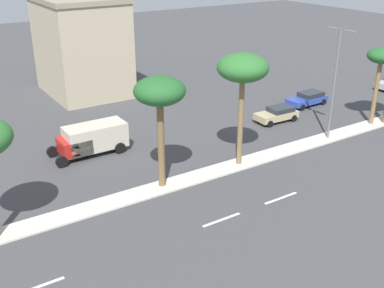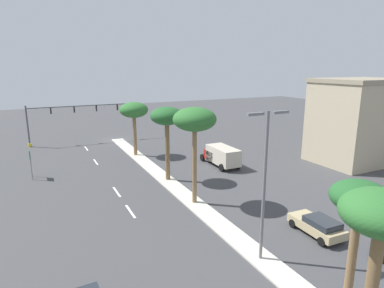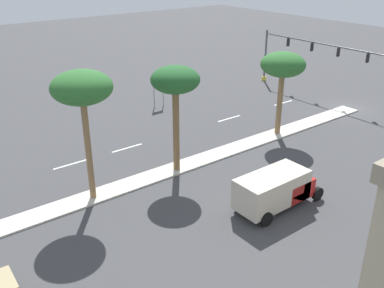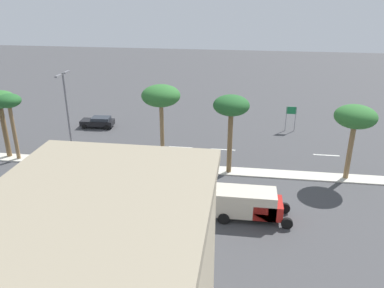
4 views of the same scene
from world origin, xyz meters
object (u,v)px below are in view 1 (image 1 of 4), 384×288
object	(u,v)px
street_lamp_rear	(335,75)
box_truck	(91,139)
palm_tree_front	(160,94)
palm_tree_mid	(243,70)
palm_tree_center	(381,59)
commercial_building	(82,46)
sedan_tan_rear	(277,114)
sedan_blue_center	(308,98)

from	to	relation	value
street_lamp_rear	box_truck	xyz separation A→B (m)	(-8.16, -18.43, -4.33)
palm_tree_front	street_lamp_rear	world-z (taller)	street_lamp_rear
palm_tree_mid	box_truck	xyz separation A→B (m)	(-8.01, -8.75, -6.13)
street_lamp_rear	box_truck	size ratio (longest dim) A/B	1.53
palm_tree_center	box_truck	distance (m)	26.21
commercial_building	street_lamp_rear	distance (m)	27.57
street_lamp_rear	sedan_tan_rear	bearing A→B (deg)	-172.42
sedan_tan_rear	sedan_blue_center	xyz separation A→B (m)	(-1.87, 5.98, -0.01)
palm_tree_mid	sedan_blue_center	bearing A→B (deg)	116.39
palm_tree_center	box_truck	bearing A→B (deg)	-107.91
box_truck	sedan_tan_rear	bearing A→B (deg)	82.01
commercial_building	box_truck	xyz separation A→B (m)	(16.37, -5.84, -3.95)
palm_tree_mid	box_truck	distance (m)	13.35
palm_tree_front	sedan_tan_rear	bearing A→B (deg)	109.06
commercial_building	sedan_tan_rear	size ratio (longest dim) A/B	2.54
commercial_building	palm_tree_front	bearing A→B (deg)	-8.85
palm_tree_front	palm_tree_center	bearing A→B (deg)	89.89
palm_tree_center	palm_tree_front	bearing A→B (deg)	-90.11
palm_tree_front	box_truck	world-z (taller)	palm_tree_front
palm_tree_front	palm_tree_mid	distance (m)	6.73
palm_tree_front	sedan_tan_rear	distance (m)	17.58
commercial_building	sedan_tan_rear	xyz separation A→B (m)	(18.85, 11.84, -4.52)
palm_tree_mid	sedan_tan_rear	size ratio (longest dim) A/B	2.02
street_lamp_rear	palm_tree_mid	bearing A→B (deg)	-90.86
commercial_building	palm_tree_mid	distance (m)	24.65
palm_tree_center	sedan_blue_center	bearing A→B (deg)	-173.38
palm_tree_front	palm_tree_center	world-z (taller)	palm_tree_front
sedan_tan_rear	sedan_blue_center	size ratio (longest dim) A/B	0.92
palm_tree_mid	sedan_blue_center	xyz separation A→B (m)	(-7.40, 14.91, -6.72)
palm_tree_mid	palm_tree_center	world-z (taller)	palm_tree_mid
street_lamp_rear	box_truck	world-z (taller)	street_lamp_rear
palm_tree_center	sedan_blue_center	size ratio (longest dim) A/B	1.55
box_truck	palm_tree_mid	bearing A→B (deg)	47.52
palm_tree_mid	box_truck	size ratio (longest dim) A/B	1.39
palm_tree_center	sedan_tan_rear	size ratio (longest dim) A/B	1.68
palm_tree_mid	box_truck	world-z (taller)	palm_tree_mid
commercial_building	palm_tree_center	bearing A→B (deg)	37.56
palm_tree_mid	palm_tree_center	distance (m)	15.81
commercial_building	sedan_blue_center	distance (m)	25.03
street_lamp_rear	sedan_blue_center	distance (m)	10.41
palm_tree_mid	sedan_tan_rear	world-z (taller)	palm_tree_mid
palm_tree_center	street_lamp_rear	world-z (taller)	street_lamp_rear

